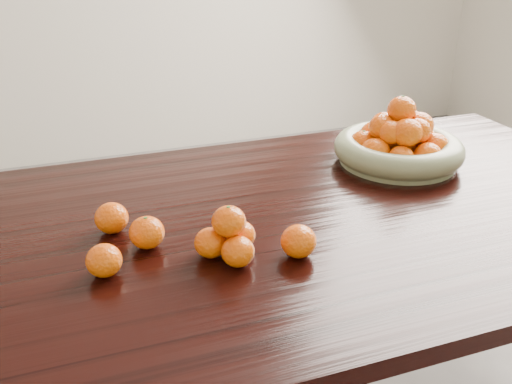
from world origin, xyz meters
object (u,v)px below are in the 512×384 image
object	(u,v)px
fruit_bowl	(399,144)
loose_orange_0	(147,233)
orange_pyramid	(229,237)
dining_table	(260,253)

from	to	relation	value
fruit_bowl	loose_orange_0	bearing A→B (deg)	-162.89
fruit_bowl	loose_orange_0	xyz separation A→B (m)	(-0.74, -0.23, -0.02)
orange_pyramid	loose_orange_0	world-z (taller)	orange_pyramid
fruit_bowl	orange_pyramid	distance (m)	0.68
fruit_bowl	loose_orange_0	distance (m)	0.78
dining_table	fruit_bowl	size ratio (longest dim) A/B	5.58
fruit_bowl	orange_pyramid	xyz separation A→B (m)	(-0.60, -0.32, -0.01)
dining_table	fruit_bowl	xyz separation A→B (m)	(0.48, 0.19, 0.14)
orange_pyramid	loose_orange_0	bearing A→B (deg)	147.89
dining_table	orange_pyramid	size ratio (longest dim) A/B	15.35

